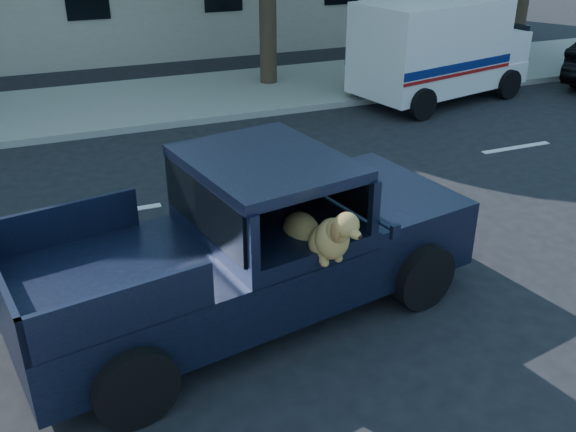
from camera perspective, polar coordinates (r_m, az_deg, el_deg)
name	(u,v)px	position (r m, az deg, el deg)	size (l,w,h in m)	color
ground	(154,333)	(7.66, -11.85, -10.17)	(120.00, 120.00, 0.00)	black
far_sidewalk	(75,109)	(16.00, -18.44, 8.98)	(60.00, 4.00, 0.15)	gray
lane_stripes	(231,193)	(10.92, -5.09, 2.01)	(21.60, 0.14, 0.01)	silver
pickup_truck	(242,265)	(7.52, -4.09, -4.41)	(5.66, 3.15, 1.92)	black
mail_truck	(437,57)	(16.42, 13.11, 13.57)	(4.69, 3.03, 2.39)	silver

